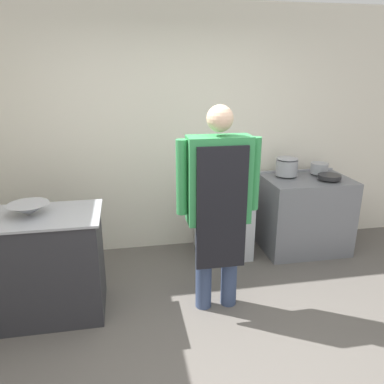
{
  "coord_description": "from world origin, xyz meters",
  "views": [
    {
      "loc": [
        -0.5,
        -1.97,
        2.02
      ],
      "look_at": [
        0.08,
        1.17,
        0.97
      ],
      "focal_mm": 35.0,
      "sensor_mm": 36.0,
      "label": 1
    }
  ],
  "objects": [
    {
      "name": "prep_counter",
      "position": [
        -1.35,
        1.0,
        0.46
      ],
      "size": [
        1.26,
        0.62,
        0.91
      ],
      "color": "#2D2D33",
      "rests_on": "ground_plane"
    },
    {
      "name": "mixing_bowl",
      "position": [
        -1.28,
        1.02,
        0.96
      ],
      "size": [
        0.32,
        0.32,
        0.09
      ],
      "color": "#9EA0A8",
      "rests_on": "prep_counter"
    },
    {
      "name": "fridge_unit",
      "position": [
        0.55,
        1.81,
        0.45
      ],
      "size": [
        0.57,
        0.57,
        0.89
      ],
      "color": "silver",
      "rests_on": "ground_plane"
    },
    {
      "name": "person_cook",
      "position": [
        0.24,
        0.83,
        1.02
      ],
      "size": [
        0.69,
        0.24,
        1.77
      ],
      "color": "#38476B",
      "rests_on": "ground_plane"
    },
    {
      "name": "stove",
      "position": [
        1.51,
        1.74,
        0.43
      ],
      "size": [
        0.95,
        0.66,
        0.88
      ],
      "color": "slate",
      "rests_on": "ground_plane"
    },
    {
      "name": "sauce_pot",
      "position": [
        1.69,
        1.86,
        0.94
      ],
      "size": [
        0.2,
        0.2,
        0.12
      ],
      "color": "#9EA0A8",
      "rests_on": "stove"
    },
    {
      "name": "ground_plane",
      "position": [
        0.0,
        0.0,
        0.0
      ],
      "size": [
        14.0,
        14.0,
        0.0
      ],
      "primitive_type": "plane",
      "color": "#5B5651"
    },
    {
      "name": "stock_pot",
      "position": [
        1.29,
        1.86,
        0.99
      ],
      "size": [
        0.24,
        0.24,
        0.21
      ],
      "color": "#9EA0A8",
      "rests_on": "stove"
    },
    {
      "name": "saute_pan",
      "position": [
        1.69,
        1.63,
        0.9
      ],
      "size": [
        0.25,
        0.25,
        0.04
      ],
      "color": "#262628",
      "rests_on": "stove"
    },
    {
      "name": "wall_back",
      "position": [
        0.0,
        2.15,
        1.35
      ],
      "size": [
        8.0,
        0.05,
        2.7
      ],
      "color": "silver",
      "rests_on": "ground_plane"
    }
  ]
}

